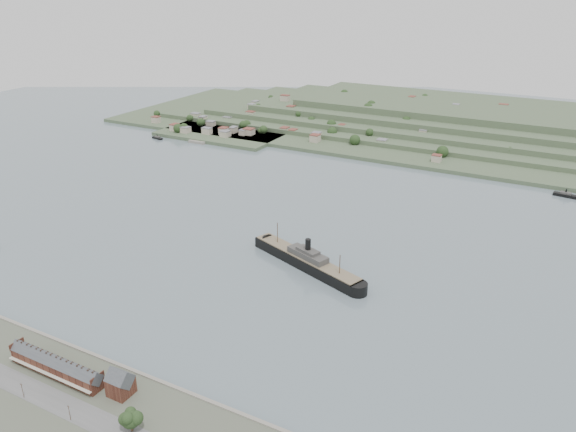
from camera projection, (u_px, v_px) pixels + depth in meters
The scene contains 9 objects.
ground at pixel (256, 247), 403.48m from camera, with size 1400.00×1400.00×0.00m, color slate.
near_shore at pixel (40, 406), 251.70m from camera, with size 220.00×80.00×2.60m.
terrace_row at pixel (56, 366), 268.98m from camera, with size 55.60×9.80×11.07m.
gabled_building at pixel (120, 383), 255.34m from camera, with size 10.40×10.18×14.09m.
far_peninsula at pixel (437, 122), 705.30m from camera, with size 760.00×309.00×30.00m.
steamship at pixel (303, 259), 375.61m from camera, with size 101.30×46.44×25.30m.
ferry_west at pixel (157, 138), 674.60m from camera, with size 16.43×7.96×5.94m.
ferry_east at pixel (565, 195), 495.68m from camera, with size 20.47×7.99×7.48m.
fig_tree at pixel (130, 419), 233.71m from camera, with size 9.95×8.62×11.11m.
Camera 1 is at (192.21, -308.55, 177.95)m, focal length 35.00 mm.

